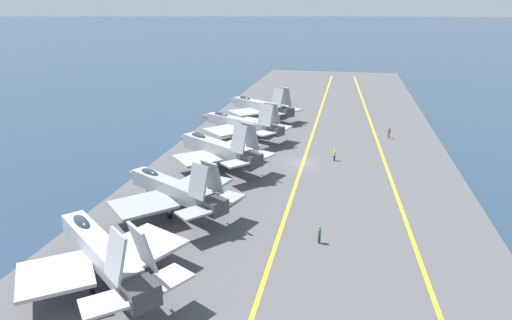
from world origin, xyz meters
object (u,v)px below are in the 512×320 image
Objects in this scene: parked_jet_second at (173,189)px; parked_jet_fifth at (259,106)px; parked_jet_third at (217,148)px; parked_jet_fourth at (241,123)px; crew_brown_vest at (389,132)px; crew_green_vest at (319,234)px; parked_jet_nearest at (101,252)px; crew_yellow_vest at (335,154)px.

parked_jet_fifth is at bearing -0.66° from parked_jet_second.
parked_jet_third reaches higher than parked_jet_fourth.
parked_jet_fourth is at bearing 101.91° from crew_brown_vest.
parked_jet_second reaches higher than crew_brown_vest.
parked_jet_second is at bearing 177.81° from parked_jet_third.
parked_jet_fourth is at bearing 24.81° from crew_green_vest.
crew_brown_vest is (19.67, -23.21, -1.77)m from parked_jet_third.
crew_brown_vest is at bearing -111.30° from parked_jet_fifth.
parked_jet_nearest reaches higher than parked_jet_second.
parked_jet_second is at bearing 144.99° from crew_brown_vest.
parked_jet_nearest reaches higher than crew_green_vest.
parked_jet_fourth is (14.71, 0.30, -0.28)m from parked_jet_third.
crew_yellow_vest is (-13.50, 8.19, -0.04)m from crew_brown_vest.
parked_jet_fourth reaches higher than crew_brown_vest.
parked_jet_third is (27.28, -1.12, -0.02)m from parked_jet_nearest.
parked_jet_nearest is 9.10× the size of crew_green_vest.
parked_jet_second is 42.98m from parked_jet_fifth.
parked_jet_fifth is at bearing -1.09° from parked_jet_nearest.
parked_jet_second reaches higher than crew_yellow_vest.
parked_jet_fifth is 25.01m from crew_brown_vest.
parked_jet_third is 16.34m from crew_yellow_vest.
crew_brown_vest is (37.28, -8.56, 0.05)m from crew_green_vest.
parked_jet_third is 30.48m from crew_brown_vest.
parked_jet_nearest reaches higher than parked_jet_fifth.
crew_brown_vest is (46.96, -24.32, -1.79)m from parked_jet_nearest.
parked_jet_nearest is 8.66× the size of crew_brown_vest.
parked_jet_fifth reaches higher than parked_jet_fourth.
parked_jet_fourth is 10.03× the size of crew_yellow_vest.
parked_jet_second is 0.89× the size of parked_jet_fourth.
parked_jet_nearest is at bearing 177.66° from parked_jet_third.
crew_green_vest is at bearing -102.52° from parked_jet_second.
parked_jet_fourth is 17.60m from crew_yellow_vest.
parked_jet_fifth is 9.61× the size of crew_green_vest.
parked_jet_nearest is 18.59m from crew_green_vest.
parked_jet_fifth reaches higher than crew_green_vest.
parked_jet_fifth is at bearing 33.74° from crew_yellow_vest.
crew_yellow_vest is at bearing -37.33° from parked_jet_second.
parked_jet_fourth is at bearing 179.00° from parked_jet_fifth.
parked_jet_nearest is at bearing 152.62° from crew_brown_vest.
parked_jet_third is at bearing -2.34° from parked_jet_nearest.
parked_jet_third is at bearing -178.84° from parked_jet_fourth.
parked_jet_fourth is 14.03m from parked_jet_fifth.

